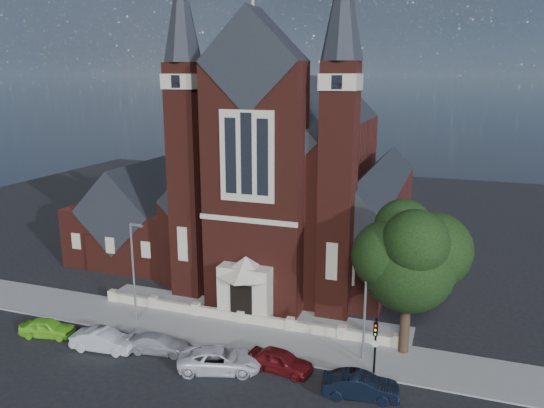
% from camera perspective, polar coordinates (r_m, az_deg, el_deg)
% --- Properties ---
extents(ground, '(120.00, 120.00, 0.00)m').
position_cam_1_polar(ground, '(50.10, 0.52, -8.59)').
color(ground, black).
rests_on(ground, ground).
extents(pavement_strip, '(60.00, 5.00, 0.12)m').
position_cam_1_polar(pavement_strip, '(41.22, -4.38, -13.78)').
color(pavement_strip, gray).
rests_on(pavement_strip, ground).
extents(forecourt_paving, '(26.00, 3.00, 0.14)m').
position_cam_1_polar(forecourt_paving, '(44.52, -2.26, -11.57)').
color(forecourt_paving, gray).
rests_on(forecourt_paving, ground).
extents(forecourt_wall, '(24.00, 0.40, 0.90)m').
position_cam_1_polar(forecourt_wall, '(42.86, -3.28, -12.63)').
color(forecourt_wall, '#B3A58E').
rests_on(forecourt_wall, ground).
extents(church, '(20.01, 34.90, 29.20)m').
position_cam_1_polar(church, '(55.01, 3.24, 2.33)').
color(church, '#4A1A13').
rests_on(church, ground).
extents(parish_hall, '(12.00, 12.20, 10.24)m').
position_cam_1_polar(parish_hall, '(58.18, -13.55, -1.63)').
color(parish_hall, '#4A1A13').
rests_on(parish_hall, ground).
extents(street_tree, '(6.40, 6.60, 10.70)m').
position_cam_1_polar(street_tree, '(36.67, 14.64, -5.92)').
color(street_tree, black).
rests_on(street_tree, ground).
extents(street_lamp_left, '(1.16, 0.22, 8.09)m').
position_cam_1_polar(street_lamp_left, '(42.59, -14.62, -6.52)').
color(street_lamp_left, gray).
rests_on(street_lamp_left, ground).
extents(street_lamp_right, '(1.16, 0.22, 8.09)m').
position_cam_1_polar(street_lamp_right, '(36.20, 10.15, -9.95)').
color(street_lamp_right, gray).
rests_on(street_lamp_right, ground).
extents(traffic_signal, '(0.28, 0.42, 4.00)m').
position_cam_1_polar(traffic_signal, '(35.54, 11.06, -14.06)').
color(traffic_signal, black).
rests_on(traffic_signal, ground).
extents(car_lime_van, '(4.28, 2.43, 1.37)m').
position_cam_1_polar(car_lime_van, '(43.85, -23.02, -12.14)').
color(car_lime_van, '#7EDA2B').
rests_on(car_lime_van, ground).
extents(car_silver_a, '(4.76, 2.10, 1.52)m').
position_cam_1_polar(car_silver_a, '(40.46, -17.66, -13.78)').
color(car_silver_a, '#B8BCC0').
rests_on(car_silver_a, ground).
extents(car_silver_b, '(4.61, 2.38, 1.28)m').
position_cam_1_polar(car_silver_b, '(39.29, -12.06, -14.47)').
color(car_silver_b, '#A4A6AC').
rests_on(car_silver_b, ground).
extents(car_white_suv, '(6.02, 4.10, 1.53)m').
position_cam_1_polar(car_white_suv, '(36.51, -5.60, -16.31)').
color(car_white_suv, silver).
rests_on(car_white_suv, ground).
extents(car_dark_red, '(4.58, 2.32, 1.50)m').
position_cam_1_polar(car_dark_red, '(36.26, 0.91, -16.50)').
color(car_dark_red, '#5F1013').
rests_on(car_dark_red, ground).
extents(car_navy, '(4.80, 2.30, 1.52)m').
position_cam_1_polar(car_navy, '(34.16, 9.50, -18.75)').
color(car_navy, black).
rests_on(car_navy, ground).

